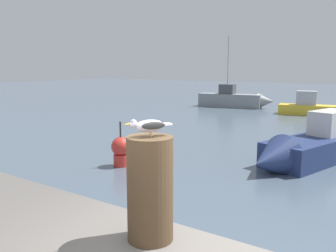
{
  "coord_description": "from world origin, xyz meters",
  "views": [
    {
      "loc": [
        1.11,
        -2.57,
        2.92
      ],
      "look_at": [
        -0.6,
        -0.12,
        2.42
      ],
      "focal_mm": 39.06,
      "sensor_mm": 36.0,
      "label": 1
    }
  ],
  "objects_px": {
    "mooring_post": "(150,189)",
    "channel_buoy": "(121,150)",
    "boat_yellow": "(328,109)",
    "boat_grey": "(236,99)",
    "seagull": "(149,125)",
    "boat_navy": "(314,147)"
  },
  "relations": [
    {
      "from": "mooring_post",
      "to": "channel_buoy",
      "type": "distance_m",
      "value": 7.91
    },
    {
      "from": "boat_yellow",
      "to": "channel_buoy",
      "type": "distance_m",
      "value": 15.49
    },
    {
      "from": "boat_yellow",
      "to": "boat_grey",
      "type": "xyz_separation_m",
      "value": [
        -6.35,
        1.05,
        0.15
      ]
    },
    {
      "from": "seagull",
      "to": "boat_navy",
      "type": "xyz_separation_m",
      "value": [
        -0.88,
        9.38,
        -2.0
      ]
    },
    {
      "from": "seagull",
      "to": "boat_yellow",
      "type": "bearing_deg",
      "value": 97.62
    },
    {
      "from": "boat_yellow",
      "to": "boat_grey",
      "type": "height_order",
      "value": "boat_grey"
    },
    {
      "from": "boat_grey",
      "to": "boat_navy",
      "type": "bearing_deg",
      "value": -56.61
    },
    {
      "from": "mooring_post",
      "to": "channel_buoy",
      "type": "height_order",
      "value": "mooring_post"
    },
    {
      "from": "seagull",
      "to": "boat_grey",
      "type": "bearing_deg",
      "value": 112.64
    },
    {
      "from": "seagull",
      "to": "mooring_post",
      "type": "bearing_deg",
      "value": 59.01
    },
    {
      "from": "boat_navy",
      "to": "boat_yellow",
      "type": "distance_m",
      "value": 11.63
    },
    {
      "from": "boat_navy",
      "to": "channel_buoy",
      "type": "height_order",
      "value": "boat_navy"
    },
    {
      "from": "boat_yellow",
      "to": "channel_buoy",
      "type": "height_order",
      "value": "boat_yellow"
    },
    {
      "from": "channel_buoy",
      "to": "seagull",
      "type": "bearing_deg",
      "value": -46.01
    },
    {
      "from": "seagull",
      "to": "boat_yellow",
      "type": "distance_m",
      "value": 21.14
    },
    {
      "from": "seagull",
      "to": "channel_buoy",
      "type": "bearing_deg",
      "value": 133.99
    },
    {
      "from": "mooring_post",
      "to": "boat_grey",
      "type": "relative_size",
      "value": 0.16
    },
    {
      "from": "seagull",
      "to": "boat_grey",
      "type": "height_order",
      "value": "boat_grey"
    },
    {
      "from": "boat_yellow",
      "to": "boat_navy",
      "type": "bearing_deg",
      "value": -80.56
    },
    {
      "from": "boat_grey",
      "to": "boat_yellow",
      "type": "bearing_deg",
      "value": -9.42
    },
    {
      "from": "boat_yellow",
      "to": "channel_buoy",
      "type": "bearing_deg",
      "value": -99.69
    },
    {
      "from": "mooring_post",
      "to": "boat_yellow",
      "type": "relative_size",
      "value": 0.15
    }
  ]
}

